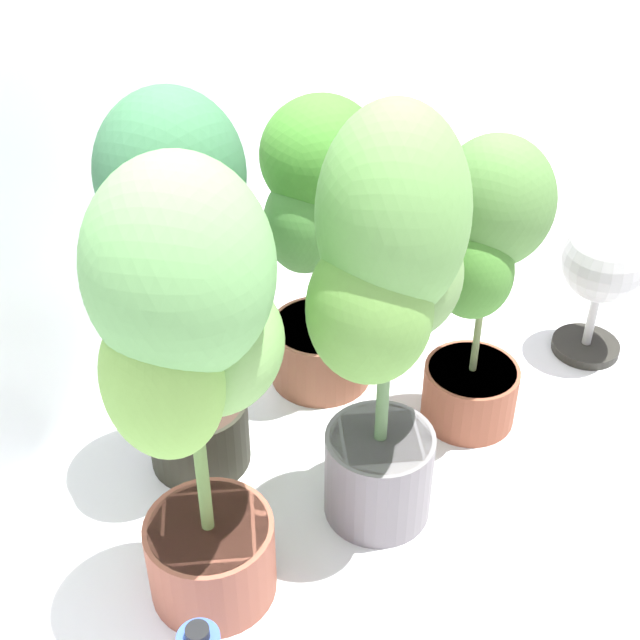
% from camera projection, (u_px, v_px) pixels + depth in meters
% --- Properties ---
extents(ground_plane, '(8.00, 8.00, 0.00)m').
position_uv_depth(ground_plane, '(417.00, 502.00, 1.98)').
color(ground_plane, silver).
rests_on(ground_plane, ground).
extents(potted_plant_back_right, '(0.40, 0.38, 0.77)m').
position_uv_depth(potted_plant_back_right, '(324.00, 229.00, 2.07)').
color(potted_plant_back_right, '#91563C').
rests_on(potted_plant_back_right, ground).
extents(potted_plant_back_left, '(0.40, 0.34, 0.95)m').
position_uv_depth(potted_plant_back_left, '(191.00, 362.00, 1.46)').
color(potted_plant_back_left, '#97523E').
rests_on(potted_plant_back_left, ground).
extents(potted_plant_back_center, '(0.42, 0.40, 0.91)m').
position_uv_depth(potted_plant_back_center, '(179.00, 254.00, 1.76)').
color(potted_plant_back_center, '#29291E').
rests_on(potted_plant_back_center, ground).
extents(potted_plant_front_right, '(0.31, 0.29, 0.75)m').
position_uv_depth(potted_plant_front_right, '(483.00, 272.00, 1.94)').
color(potted_plant_front_right, brown).
rests_on(potted_plant_front_right, ground).
extents(potted_plant_center, '(0.41, 0.33, 0.95)m').
position_uv_depth(potted_plant_center, '(388.00, 295.00, 1.63)').
color(potted_plant_center, slate).
rests_on(potted_plant_center, ground).
extents(floor_fan, '(0.30, 0.30, 0.40)m').
position_uv_depth(floor_fan, '(603.00, 268.00, 2.26)').
color(floor_fan, '#272621').
rests_on(floor_fan, ground).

